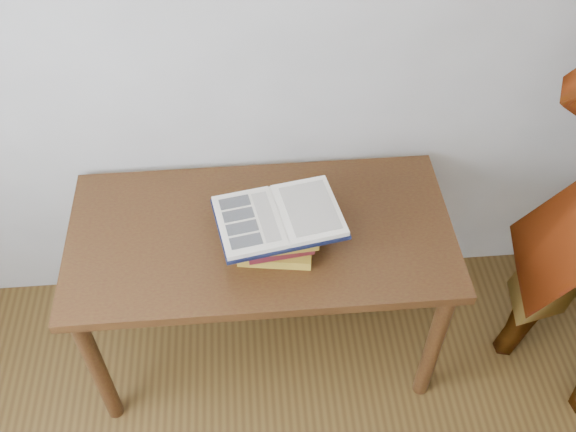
{
  "coord_description": "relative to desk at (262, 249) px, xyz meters",
  "views": [
    {
      "loc": [
        -0.1,
        -0.07,
        2.4
      ],
      "look_at": [
        0.01,
        1.25,
        0.93
      ],
      "focal_mm": 40.0,
      "sensor_mm": 36.0,
      "label": 1
    }
  ],
  "objects": [
    {
      "name": "desk",
      "position": [
        0.0,
        0.0,
        0.0
      ],
      "size": [
        1.34,
        0.67,
        0.72
      ],
      "color": "#432D10",
      "rests_on": "ground"
    },
    {
      "name": "book_stack",
      "position": [
        0.05,
        -0.09,
        0.16
      ],
      "size": [
        0.27,
        0.2,
        0.12
      ],
      "color": "#B28C28",
      "rests_on": "desk"
    },
    {
      "name": "open_book",
      "position": [
        0.06,
        -0.06,
        0.24
      ],
      "size": [
        0.45,
        0.35,
        0.03
      ],
      "rotation": [
        0.0,
        0.0,
        0.18
      ],
      "color": "black",
      "rests_on": "book_stack"
    }
  ]
}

